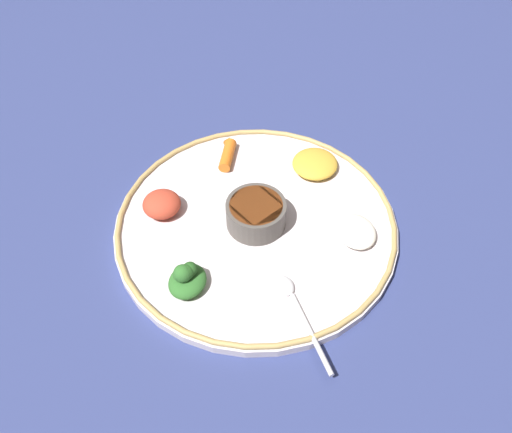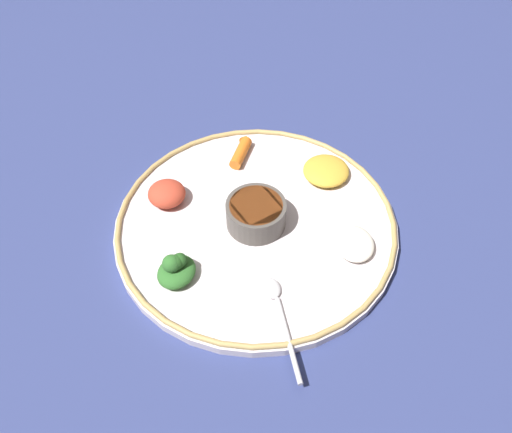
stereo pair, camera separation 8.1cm
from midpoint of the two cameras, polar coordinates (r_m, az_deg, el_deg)
The scene contains 10 objects.
ground_plane at distance 0.83m, azimuth -2.78°, elevation -1.47°, with size 2.40×2.40×0.00m, color navy.
platter at distance 0.83m, azimuth -2.80°, elevation -1.16°, with size 0.43×0.43×0.01m, color silver.
platter_rim at distance 0.82m, azimuth -2.83°, elevation -0.71°, with size 0.42×0.42×0.01m, color tan.
center_bowl at distance 0.80m, azimuth -2.88°, elevation 0.17°, with size 0.09×0.09×0.04m.
spoon at distance 0.73m, azimuth 1.18°, elevation -9.51°, with size 0.03×0.16×0.01m.
greens_pile at distance 0.75m, azimuth -10.35°, elevation -6.56°, with size 0.08×0.08×0.04m.
carrot_near_spoon at distance 0.92m, azimuth -5.74°, elevation 6.46°, with size 0.05×0.08×0.02m.
mound_rice_white at distance 0.80m, azimuth 7.64°, elevation -1.75°, with size 0.07×0.06×0.02m, color silver.
mound_lentil_yellow at distance 0.89m, azimuth 3.61°, elevation 5.39°, with size 0.07×0.08×0.02m, color gold.
mound_berbere_red at distance 0.84m, azimuth -12.56°, elevation 1.12°, with size 0.06×0.06×0.03m, color #B73D28.
Camera 1 is at (-0.17, -0.50, 0.64)m, focal length 38.26 mm.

